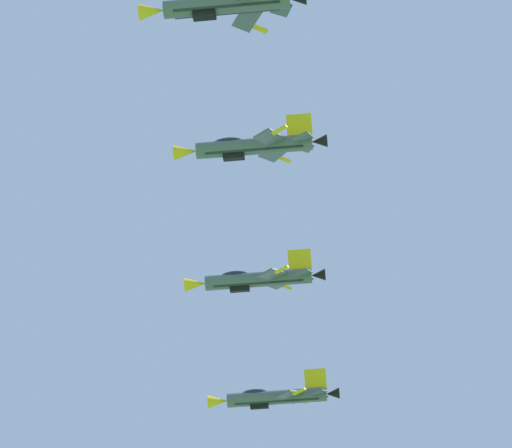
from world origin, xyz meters
The scene contains 4 objects.
fighter_jet_left_wing centered at (-19.30, 25.19, 92.94)m, with size 15.19×9.40×6.31m.
fighter_jet_right_wing centered at (-24.33, 39.94, 93.35)m, with size 15.19×9.12×7.05m.
fighter_jet_left_outer centered at (-32.05, 55.23, 93.74)m, with size 15.19×9.15×6.97m.
fighter_jet_right_outer centered at (-37.98, 70.94, 92.62)m, with size 15.19×9.26×6.70m.
Camera 1 is at (-0.85, -2.57, 1.68)m, focal length 70.42 mm.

